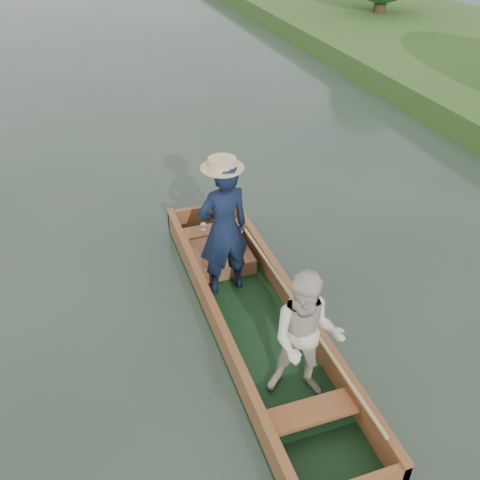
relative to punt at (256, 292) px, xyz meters
name	(u,v)px	position (x,y,z in m)	size (l,w,h in m)	color
ground	(255,328)	(0.01, 0.03, -0.61)	(120.00, 120.00, 0.00)	#283D30
trees_far	(336,7)	(4.36, 6.80, 1.71)	(21.79, 14.44, 4.16)	#47331E
punt	(256,292)	(0.00, 0.00, 0.00)	(1.14, 5.00, 1.98)	#133218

